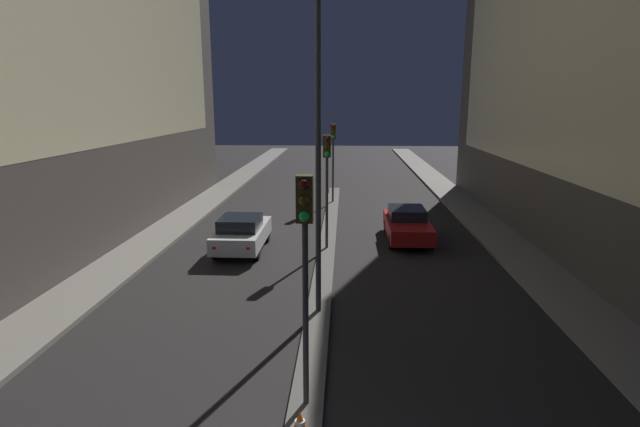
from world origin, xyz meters
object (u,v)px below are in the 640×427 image
traffic_light_near (305,241)px  traffic_cone_near (300,424)px  car_right_lane (407,224)px  traffic_light_mid (327,166)px  traffic_light_far (333,145)px  car_left_lane (242,233)px  street_lamp (318,100)px

traffic_light_near → traffic_cone_near: 3.38m
car_right_lane → traffic_cone_near: bearing=-104.5°
traffic_light_near → traffic_cone_near: traffic_light_near is taller
traffic_light_near → car_right_lane: (3.59, 12.97, -2.84)m
traffic_light_mid → traffic_light_far: 9.98m
traffic_light_near → traffic_light_mid: same height
traffic_light_far → car_right_lane: 9.41m
traffic_light_mid → car_left_lane: traffic_light_mid is taller
traffic_light_near → car_right_lane: bearing=74.5°
street_lamp → traffic_light_mid: bearing=90.0°
traffic_light_near → traffic_light_mid: size_ratio=1.00×
car_left_lane → car_right_lane: bearing=15.0°
traffic_light_near → traffic_light_mid: 11.22m
traffic_light_mid → traffic_cone_near: (-0.03, -12.26, -3.22)m
car_right_lane → traffic_light_mid: bearing=-154.0°
street_lamp → car_left_lane: bearing=119.6°
traffic_light_mid → traffic_light_near: bearing=-90.0°
traffic_light_mid → car_left_lane: (-3.59, -0.17, -2.82)m
traffic_light_near → car_right_lane: 13.76m
street_lamp → car_right_lane: (3.59, 8.27, -5.48)m
car_left_lane → traffic_light_mid: bearing=2.8°
traffic_light_near → traffic_cone_near: bearing=-91.6°
car_left_lane → traffic_cone_near: bearing=-73.6°
traffic_light_near → traffic_light_far: size_ratio=1.00×
street_lamp → traffic_cone_near: bearing=-90.3°
traffic_light_near → traffic_cone_near: size_ratio=8.95×
street_lamp → car_left_lane: size_ratio=2.29×
traffic_light_far → car_right_lane: bearing=-66.4°
traffic_light_far → street_lamp: (0.00, -16.49, 2.64)m
traffic_light_far → traffic_cone_near: (-0.03, -22.24, -3.22)m
traffic_light_near → car_right_lane: traffic_light_near is taller
traffic_light_far → car_left_lane: bearing=-109.5°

